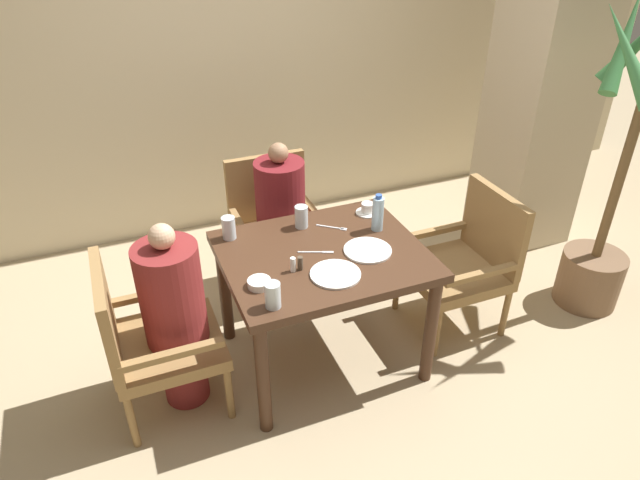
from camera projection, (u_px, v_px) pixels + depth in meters
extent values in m
plane|color=tan|center=(323.00, 356.00, 3.45)|extent=(16.00, 16.00, 0.00)
cube|color=beige|center=(227.00, 50.00, 4.19)|extent=(8.00, 0.06, 2.80)
cube|color=#BCAD8E|center=(548.00, 66.00, 4.00)|extent=(0.60, 0.60, 2.70)
cube|color=#422819|center=(323.00, 256.00, 3.07)|extent=(1.08, 0.89, 0.05)
cylinder|color=#422819|center=(263.00, 379.00, 2.81)|extent=(0.07, 0.07, 0.70)
cylinder|color=#422819|center=(430.00, 331.00, 3.12)|extent=(0.07, 0.07, 0.70)
cylinder|color=#422819|center=(225.00, 292.00, 3.42)|extent=(0.07, 0.07, 0.70)
cylinder|color=#422819|center=(368.00, 258.00, 3.73)|extent=(0.07, 0.07, 0.70)
cube|color=olive|center=(168.00, 345.00, 2.97)|extent=(0.55, 0.55, 0.07)
cube|color=olive|center=(107.00, 316.00, 2.75)|extent=(0.05, 0.55, 0.47)
cube|color=olive|center=(156.00, 294.00, 3.09)|extent=(0.50, 0.04, 0.04)
cube|color=olive|center=(172.00, 355.00, 2.69)|extent=(0.50, 0.04, 0.04)
cylinder|color=olive|center=(208.00, 334.00, 3.36)|extent=(0.04, 0.04, 0.35)
cylinder|color=olive|center=(229.00, 393.00, 2.97)|extent=(0.04, 0.04, 0.35)
cylinder|color=olive|center=(122.00, 356.00, 3.20)|extent=(0.04, 0.04, 0.35)
cylinder|color=olive|center=(132.00, 421.00, 2.81)|extent=(0.04, 0.04, 0.35)
cylinder|color=maroon|center=(184.00, 366.00, 3.08)|extent=(0.24, 0.24, 0.42)
cylinder|color=maroon|center=(172.00, 295.00, 2.83)|extent=(0.32, 0.32, 0.55)
sphere|color=tan|center=(162.00, 236.00, 2.65)|extent=(0.13, 0.13, 0.13)
cube|color=olive|center=(279.00, 239.00, 3.87)|extent=(0.55, 0.55, 0.07)
cube|color=olive|center=(266.00, 187.00, 3.93)|extent=(0.55, 0.05, 0.47)
cube|color=olive|center=(314.00, 212.00, 3.87)|extent=(0.04, 0.50, 0.04)
cube|color=olive|center=(241.00, 226.00, 3.70)|extent=(0.04, 0.50, 0.04)
cylinder|color=olive|center=(326.00, 276.00, 3.86)|extent=(0.04, 0.04, 0.35)
cylinder|color=olive|center=(257.00, 292.00, 3.71)|extent=(0.04, 0.04, 0.35)
cylinder|color=olive|center=(301.00, 240.00, 4.25)|extent=(0.04, 0.04, 0.35)
cylinder|color=olive|center=(237.00, 254.00, 4.09)|extent=(0.04, 0.04, 0.35)
cylinder|color=maroon|center=(283.00, 265.00, 3.91)|extent=(0.24, 0.24, 0.42)
cylinder|color=maroon|center=(280.00, 202.00, 3.66)|extent=(0.32, 0.32, 0.55)
sphere|color=#997051|center=(278.00, 153.00, 3.48)|extent=(0.13, 0.13, 0.13)
cube|color=olive|center=(453.00, 272.00, 3.53)|extent=(0.55, 0.55, 0.07)
cube|color=olive|center=(495.00, 227.00, 3.47)|extent=(0.05, 0.55, 0.47)
cube|color=olive|center=(482.00, 274.00, 3.25)|extent=(0.50, 0.04, 0.04)
cube|color=olive|center=(434.00, 231.00, 3.65)|extent=(0.50, 0.04, 0.04)
cylinder|color=olive|center=(437.00, 333.00, 3.37)|extent=(0.04, 0.04, 0.35)
cylinder|color=olive|center=(397.00, 287.00, 3.76)|extent=(0.04, 0.04, 0.35)
cylinder|color=olive|center=(505.00, 313.00, 3.53)|extent=(0.04, 0.04, 0.35)
cylinder|color=olive|center=(460.00, 271.00, 3.91)|extent=(0.04, 0.04, 0.35)
cylinder|color=brown|center=(589.00, 278.00, 3.82)|extent=(0.40, 0.40, 0.37)
cylinder|color=brown|center=(619.00, 180.00, 3.44)|extent=(0.06, 0.06, 1.09)
cone|color=#38753D|center=(625.00, 40.00, 3.10)|extent=(0.41, 0.33, 0.56)
cone|color=#38753D|center=(629.00, 54.00, 2.97)|extent=(0.11, 0.50, 0.51)
cylinder|color=white|center=(368.00, 250.00, 3.06)|extent=(0.26, 0.26, 0.01)
cylinder|color=white|center=(335.00, 274.00, 2.87)|extent=(0.26, 0.26, 0.01)
cylinder|color=white|center=(367.00, 213.00, 3.42)|extent=(0.14, 0.14, 0.01)
cylinder|color=white|center=(367.00, 208.00, 3.40)|extent=(0.08, 0.08, 0.06)
cylinder|color=white|center=(259.00, 283.00, 2.79)|extent=(0.12, 0.12, 0.04)
cylinder|color=#A3C6DB|center=(378.00, 214.00, 3.21)|extent=(0.07, 0.07, 0.20)
cylinder|color=#3359B2|center=(379.00, 197.00, 3.15)|extent=(0.04, 0.04, 0.02)
cylinder|color=silver|center=(273.00, 295.00, 2.63)|extent=(0.08, 0.08, 0.13)
cylinder|color=silver|center=(229.00, 228.00, 3.15)|extent=(0.08, 0.08, 0.13)
cylinder|color=silver|center=(301.00, 217.00, 3.25)|extent=(0.08, 0.08, 0.13)
cylinder|color=white|center=(293.00, 265.00, 2.89)|extent=(0.03, 0.03, 0.08)
cylinder|color=#4C3D2D|center=(300.00, 263.00, 2.90)|extent=(0.03, 0.03, 0.08)
cube|color=silver|center=(330.00, 227.00, 3.28)|extent=(0.13, 0.11, 0.00)
cube|color=silver|center=(344.00, 229.00, 3.26)|extent=(0.04, 0.04, 0.00)
cube|color=silver|center=(313.00, 252.00, 3.05)|extent=(0.15, 0.07, 0.00)
cube|color=silver|center=(328.00, 252.00, 3.05)|extent=(0.06, 0.04, 0.00)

